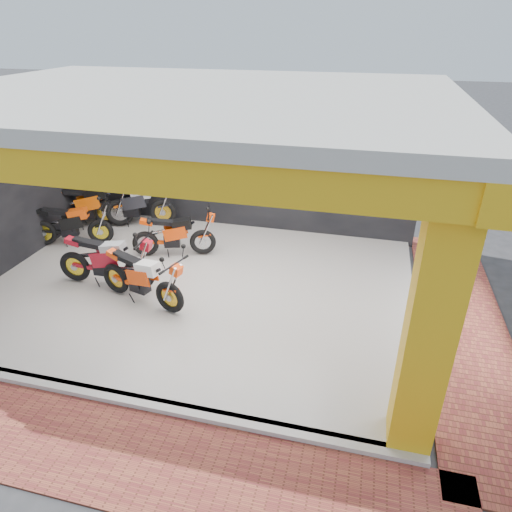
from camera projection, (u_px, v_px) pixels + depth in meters
The scene contains 16 objects.
ground at pixel (155, 355), 7.14m from camera, with size 80.00×80.00×0.00m, color #2D2D30.
showroom_floor at pixel (200, 288), 8.84m from camera, with size 8.00×6.00×0.10m, color silver.
showroom_ceiling at pixel (187, 96), 7.21m from camera, with size 8.40×6.40×0.20m, color beige.
back_wall at pixel (242, 159), 10.73m from camera, with size 8.20×0.20×3.50m, color black.
corner_column at pixel (431, 326), 4.87m from camera, with size 0.50×0.50×3.50m, color gold.
header_beam_front at pixel (81, 167), 4.76m from camera, with size 8.40×0.30×0.40m, color gold.
header_beam_right at pixel (452, 128), 6.48m from camera, with size 0.30×6.40×0.40m, color gold.
floor_kerb at pixel (122, 399), 6.24m from camera, with size 8.00×0.20×0.10m, color silver.
paver_front at pixel (91, 447), 5.58m from camera, with size 9.00×1.40×0.03m, color #9B4933.
paver_right at pixel (463, 325), 7.81m from camera, with size 1.40×7.00×0.03m, color #9B4933.
moto_hero at pixel (168, 283), 7.73m from camera, with size 1.97×0.73×1.20m, color #FF440A, non-canonical shape.
moto_row_a at pixel (138, 260), 8.42m from camera, with size 2.07×0.76×1.26m, color #B01221, non-canonical shape.
moto_row_b at pixel (202, 230), 9.72m from camera, with size 1.89×0.70×1.15m, color #E84109, non-canonical shape.
moto_row_c at pixel (99, 220), 10.18m from camera, with size 1.94×0.72×1.19m, color black, non-canonical shape.
moto_row_d at pixel (118, 200), 11.04m from camera, with size 2.27×0.84×1.39m, color #F85D0A, non-canonical shape.
moto_row_e at pixel (162, 200), 11.09m from camera, with size 2.20×0.81×1.34m, color black, non-canonical shape.
Camera 1 is at (2.91, -5.07, 4.66)m, focal length 32.00 mm.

